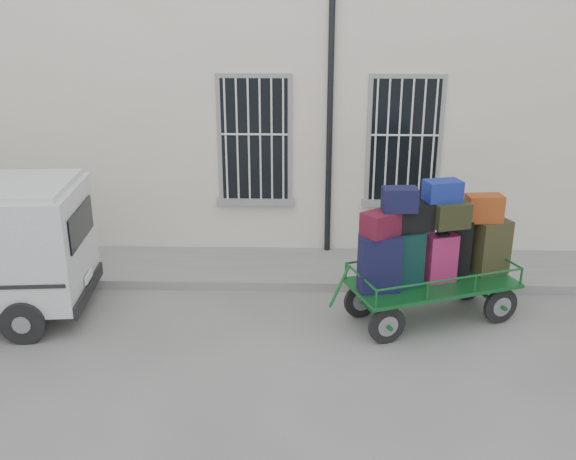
# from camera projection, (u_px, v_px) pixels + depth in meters

# --- Properties ---
(ground) EXTENTS (80.00, 80.00, 0.00)m
(ground) POSITION_uv_depth(u_px,v_px,m) (269.00, 329.00, 9.55)
(ground) COLOR slate
(ground) RESTS_ON ground
(building) EXTENTS (24.00, 5.15, 6.00)m
(building) POSITION_uv_depth(u_px,v_px,m) (282.00, 82.00, 13.73)
(building) COLOR beige
(building) RESTS_ON ground
(sidewalk) EXTENTS (24.00, 1.70, 0.15)m
(sidewalk) POSITION_uv_depth(u_px,v_px,m) (275.00, 267.00, 11.60)
(sidewalk) COLOR gray
(sidewalk) RESTS_ON ground
(luggage_cart) EXTENTS (2.93, 1.92, 2.19)m
(luggage_cart) POSITION_uv_depth(u_px,v_px,m) (432.00, 252.00, 9.48)
(luggage_cart) COLOR black
(luggage_cart) RESTS_ON ground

